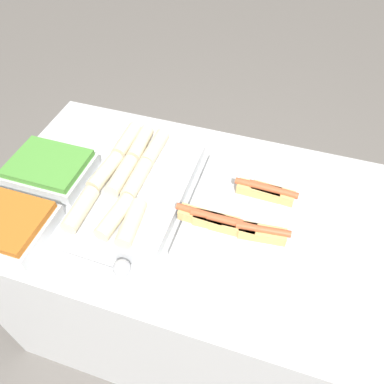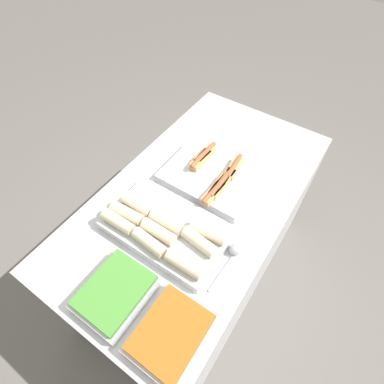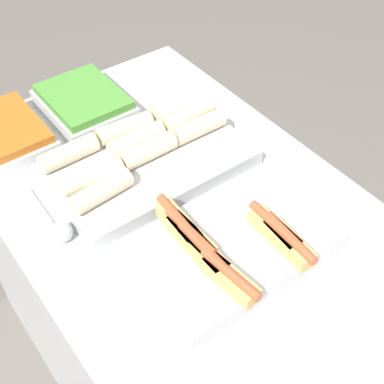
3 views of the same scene
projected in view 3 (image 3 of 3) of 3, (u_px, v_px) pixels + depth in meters
name	position (u px, v px, depth m)	size (l,w,h in m)	color
counter	(203.00, 321.00, 1.67)	(1.57, 0.86, 0.90)	silver
tray_hotdogs	(230.00, 245.00, 1.27)	(0.36, 0.47, 0.10)	silver
tray_wraps	(146.00, 157.00, 1.47)	(0.33, 0.54, 0.10)	silver
tray_side_front	(3.00, 136.00, 1.55)	(0.29, 0.23, 0.07)	silver
tray_side_back	(84.00, 103.00, 1.66)	(0.29, 0.23, 0.07)	silver
serving_spoon_near	(60.00, 230.00, 1.31)	(0.24, 0.05, 0.05)	#B2B5BA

